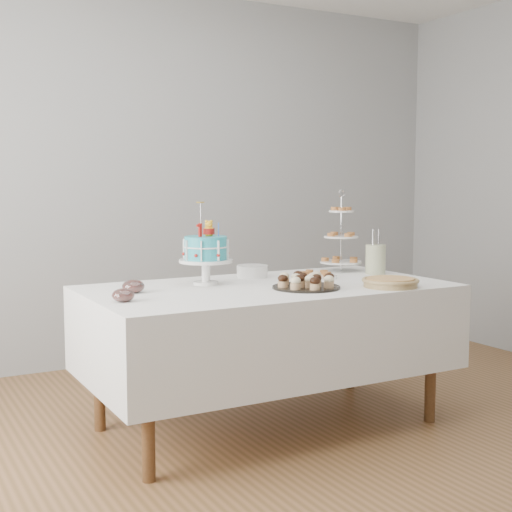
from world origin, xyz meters
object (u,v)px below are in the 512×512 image
cupcake_tray (306,281)px  jam_bowl_b (133,287)px  pie (390,282)px  jam_bowl_a (123,295)px  utensil_pitcher (376,258)px  plate_stack (252,271)px  pastry_plate (316,275)px  birthday_cake (206,262)px  table (268,327)px  tiered_stand (341,237)px

cupcake_tray → jam_bowl_b: (-0.83, 0.29, -0.01)m
pie → jam_bowl_a: jam_bowl_a is taller
pie → utensil_pitcher: 0.53m
plate_stack → pastry_plate: plate_stack is taller
birthday_cake → table: bearing=-44.4°
table → tiered_stand: size_ratio=3.82×
plate_stack → pastry_plate: size_ratio=0.72×
birthday_cake → plate_stack: birthday_cake is taller
cupcake_tray → jam_bowl_b: size_ratio=3.15×
plate_stack → jam_bowl_a: plate_stack is taller
birthday_cake → tiered_stand: tiered_stand is taller
pie → utensil_pitcher: size_ratio=1.12×
table → plate_stack: 0.43m
pastry_plate → jam_bowl_b: jam_bowl_b is taller
table → birthday_cake: 0.48m
pastry_plate → cupcake_tray: bearing=-130.2°
birthday_cake → utensil_pitcher: birthday_cake is taller
plate_stack → pastry_plate: 0.37m
tiered_stand → jam_bowl_a: tiered_stand is taller
jam_bowl_b → plate_stack: bearing=15.7°
table → plate_stack: (0.08, 0.33, 0.26)m
pie → tiered_stand: size_ratio=0.60×
table → jam_bowl_b: bearing=171.4°
table → jam_bowl_b: (-0.71, 0.11, 0.26)m
table → pie: (0.54, -0.35, 0.25)m
pie → plate_stack: size_ratio=1.67×
cupcake_tray → birthday_cake: bearing=136.3°
jam_bowl_b → table: bearing=-8.6°
birthday_cake → pie: birthday_cake is taller
birthday_cake → jam_bowl_b: (-0.44, -0.09, -0.09)m
birthday_cake → jam_bowl_a: birthday_cake is taller
pie → jam_bowl_b: jam_bowl_b is taller
jam_bowl_a → utensil_pitcher: size_ratio=0.39×
pie → jam_bowl_a: 1.40m
birthday_cake → pastry_plate: birthday_cake is taller
pie → tiered_stand: bearing=76.3°
table → jam_bowl_a: (-0.84, -0.12, 0.26)m
pie → pastry_plate: bearing=106.3°
table → pie: 0.69m
tiered_stand → plate_stack: bearing=179.0°
pie → cupcake_tray: bearing=158.0°
utensil_pitcher → pie: bearing=-121.1°
pie → jam_bowl_b: (-1.25, 0.46, 0.00)m
birthday_cake → plate_stack: size_ratio=2.48×
pie → jam_bowl_b: bearing=159.8°
pastry_plate → jam_bowl_a: 1.26m
jam_bowl_b → utensil_pitcher: size_ratio=0.42×
plate_stack → jam_bowl_b: bearing=-164.3°
pie → plate_stack: (-0.45, 0.68, 0.01)m
pie → birthday_cake: bearing=146.1°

